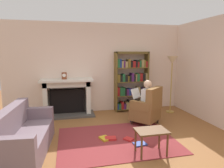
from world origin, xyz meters
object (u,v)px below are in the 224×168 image
Objects in this scene: fireplace at (67,96)px; sofa_floral at (23,136)px; mantel_clock at (64,76)px; side_table at (151,134)px; seated_reader at (144,100)px; bookshelf at (132,82)px; armchair_reading at (148,108)px; floor_lamp at (172,65)px.

sofa_floral is at bearing -110.11° from fireplace.
mantel_clock is 0.34× the size of side_table.
sofa_floral is (-0.79, -2.16, -0.25)m from fireplace.
seated_reader is (1.90, -1.19, 0.05)m from fireplace.
mantel_clock is 0.17× the size of seated_reader.
armchair_reading is (-0.00, -1.31, -0.48)m from bookshelf.
sofa_floral is 1.02× the size of floor_lamp.
sofa_floral is at bearing -109.45° from mantel_clock.
floor_lamp is (1.18, 0.75, 0.84)m from seated_reader.
bookshelf is 2.83m from side_table.
floor_lamp reaches higher than fireplace.
fireplace is 3.24m from floor_lamp.
sofa_floral is at bearing 166.32° from side_table.
sofa_floral is (-2.77, -0.88, -0.10)m from armchair_reading.
sofa_floral is at bearing -141.63° from bookshelf.
sofa_floral is 4.39m from floor_lamp.
bookshelf is 3.58m from sofa_floral.
mantel_clock is 0.20× the size of armchair_reading.
side_table is at bearing -59.86° from mantel_clock.
bookshelf is 1.62× the size of seated_reader.
bookshelf is at bearing -131.06° from armchair_reading.
armchair_reading is at bearing 90.00° from seated_reader.
sofa_floral is (-0.73, -2.06, -0.85)m from mantel_clock.
floor_lamp is (3.15, -0.34, 0.29)m from mantel_clock.
seated_reader reaches higher than side_table.
armchair_reading is at bearing -90.00° from bookshelf.
bookshelf reaches higher than armchair_reading.
sofa_floral is at bearing -21.18° from seated_reader.
fireplace is at bearing -179.04° from bookshelf.
floor_lamp is (3.08, -0.44, 0.89)m from fireplace.
mantel_clock is at bearing -69.93° from seated_reader.
mantel_clock is 2.47m from armchair_reading.
armchair_reading reaches higher than sofa_floral.
mantel_clock is 0.10× the size of bookshelf.
floor_lamp reaches higher than armchair_reading.
mantel_clock is at bearing -176.22° from bookshelf.
side_table is (2.24, -0.54, 0.07)m from sofa_floral.
side_table is 2.99m from floor_lamp.
floor_lamp is (1.10, -0.47, 0.55)m from bookshelf.
side_table is at bearing -61.86° from fireplace.
seated_reader is 1.63m from floor_lamp.
sofa_floral is (-2.69, -0.97, -0.30)m from seated_reader.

